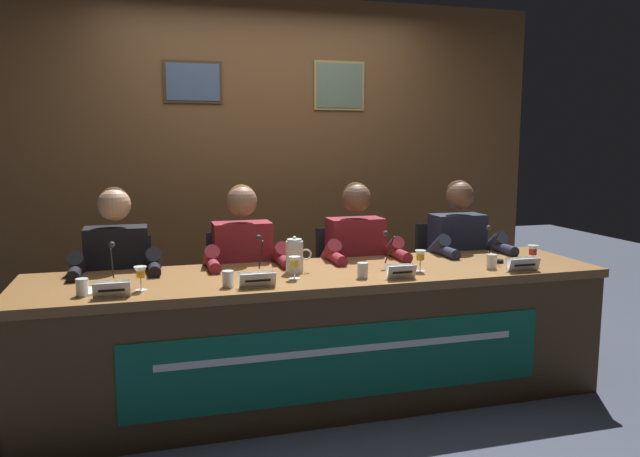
% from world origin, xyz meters
% --- Properties ---
extents(ground_plane, '(12.00, 12.00, 0.00)m').
position_xyz_m(ground_plane, '(0.00, 0.00, 0.00)').
color(ground_plane, '#383D4C').
extents(wall_back_panelled, '(4.50, 0.14, 2.60)m').
position_xyz_m(wall_back_panelled, '(0.00, 1.52, 1.30)').
color(wall_back_panelled, brown).
rests_on(wall_back_panelled, ground_plane).
extents(conference_table, '(3.30, 0.80, 0.76)m').
position_xyz_m(conference_table, '(0.00, -0.11, 0.52)').
color(conference_table, brown).
rests_on(conference_table, ground_plane).
extents(chair_far_left, '(0.44, 0.45, 0.91)m').
position_xyz_m(chair_far_left, '(-1.13, 0.58, 0.44)').
color(chair_far_left, black).
rests_on(chair_far_left, ground_plane).
extents(panelist_far_left, '(0.51, 0.48, 1.23)m').
position_xyz_m(panelist_far_left, '(-1.13, 0.38, 0.72)').
color(panelist_far_left, black).
rests_on(panelist_far_left, ground_plane).
extents(nameplate_far_left, '(0.17, 0.06, 0.08)m').
position_xyz_m(nameplate_far_left, '(-1.12, -0.29, 0.80)').
color(nameplate_far_left, white).
rests_on(nameplate_far_left, conference_table).
extents(juice_glass_far_left, '(0.06, 0.06, 0.12)m').
position_xyz_m(juice_glass_far_left, '(-0.99, -0.18, 0.84)').
color(juice_glass_far_left, white).
rests_on(juice_glass_far_left, conference_table).
extents(water_cup_far_left, '(0.06, 0.06, 0.08)m').
position_xyz_m(water_cup_far_left, '(-1.26, -0.21, 0.79)').
color(water_cup_far_left, silver).
rests_on(water_cup_far_left, conference_table).
extents(microphone_far_left, '(0.06, 0.17, 0.22)m').
position_xyz_m(microphone_far_left, '(-1.13, -0.02, 0.83)').
color(microphone_far_left, black).
rests_on(microphone_far_left, conference_table).
extents(chair_center_left, '(0.44, 0.45, 0.91)m').
position_xyz_m(chair_center_left, '(-0.38, 0.58, 0.44)').
color(chair_center_left, black).
rests_on(chair_center_left, ground_plane).
extents(panelist_center_left, '(0.51, 0.48, 1.23)m').
position_xyz_m(panelist_center_left, '(-0.38, 0.38, 0.72)').
color(panelist_center_left, black).
rests_on(panelist_center_left, ground_plane).
extents(nameplate_center_left, '(0.19, 0.06, 0.08)m').
position_xyz_m(nameplate_center_left, '(-0.41, -0.28, 0.80)').
color(nameplate_center_left, white).
rests_on(nameplate_center_left, conference_table).
extents(juice_glass_center_left, '(0.06, 0.06, 0.12)m').
position_xyz_m(juice_glass_center_left, '(-0.18, -0.14, 0.84)').
color(juice_glass_center_left, white).
rests_on(juice_glass_center_left, conference_table).
extents(water_cup_center_left, '(0.06, 0.06, 0.08)m').
position_xyz_m(water_cup_center_left, '(-0.56, -0.23, 0.79)').
color(water_cup_center_left, silver).
rests_on(water_cup_center_left, conference_table).
extents(microphone_center_left, '(0.06, 0.17, 0.22)m').
position_xyz_m(microphone_center_left, '(-0.34, 0.00, 0.83)').
color(microphone_center_left, black).
rests_on(microphone_center_left, conference_table).
extents(chair_center_right, '(0.44, 0.45, 0.91)m').
position_xyz_m(chair_center_right, '(0.38, 0.58, 0.44)').
color(chair_center_right, black).
rests_on(chair_center_right, ground_plane).
extents(panelist_center_right, '(0.51, 0.48, 1.23)m').
position_xyz_m(panelist_center_right, '(0.38, 0.38, 0.72)').
color(panelist_center_right, black).
rests_on(panelist_center_right, ground_plane).
extents(nameplate_center_right, '(0.16, 0.06, 0.08)m').
position_xyz_m(nameplate_center_right, '(0.37, -0.30, 0.80)').
color(nameplate_center_right, white).
rests_on(nameplate_center_right, conference_table).
extents(juice_glass_center_right, '(0.06, 0.06, 0.12)m').
position_xyz_m(juice_glass_center_right, '(0.55, -0.15, 0.84)').
color(juice_glass_center_right, white).
rests_on(juice_glass_center_right, conference_table).
extents(water_cup_center_right, '(0.06, 0.06, 0.08)m').
position_xyz_m(water_cup_center_right, '(0.18, -0.22, 0.79)').
color(water_cup_center_right, silver).
rests_on(water_cup_center_right, conference_table).
extents(microphone_center_right, '(0.06, 0.17, 0.22)m').
position_xyz_m(microphone_center_right, '(0.42, -0.05, 0.83)').
color(microphone_center_right, black).
rests_on(microphone_center_right, conference_table).
extents(chair_far_right, '(0.44, 0.45, 0.91)m').
position_xyz_m(chair_far_right, '(1.13, 0.58, 0.44)').
color(chair_far_right, black).
rests_on(chair_far_right, ground_plane).
extents(panelist_far_right, '(0.51, 0.48, 1.23)m').
position_xyz_m(panelist_far_right, '(1.13, 0.38, 0.72)').
color(panelist_far_right, black).
rests_on(panelist_far_right, ground_plane).
extents(nameplate_far_right, '(0.20, 0.06, 0.08)m').
position_xyz_m(nameplate_far_right, '(1.12, -0.31, 0.80)').
color(nameplate_far_right, white).
rests_on(nameplate_far_right, conference_table).
extents(juice_glass_far_right, '(0.06, 0.06, 0.12)m').
position_xyz_m(juice_glass_far_right, '(1.27, -0.19, 0.84)').
color(juice_glass_far_right, white).
rests_on(juice_glass_far_right, conference_table).
extents(water_cup_far_right, '(0.06, 0.06, 0.08)m').
position_xyz_m(water_cup_far_right, '(0.99, -0.20, 0.79)').
color(water_cup_far_right, silver).
rests_on(water_cup_far_right, conference_table).
extents(microphone_far_right, '(0.06, 0.17, 0.22)m').
position_xyz_m(microphone_far_right, '(1.12, -0.02, 0.83)').
color(microphone_far_right, black).
rests_on(microphone_far_right, conference_table).
extents(water_pitcher_central, '(0.15, 0.10, 0.21)m').
position_xyz_m(water_pitcher_central, '(-0.14, 0.02, 0.85)').
color(water_pitcher_central, silver).
rests_on(water_pitcher_central, conference_table).
extents(document_stack_far_left, '(0.24, 0.20, 0.01)m').
position_xyz_m(document_stack_far_left, '(-1.17, -0.14, 0.76)').
color(document_stack_far_left, white).
rests_on(document_stack_far_left, conference_table).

